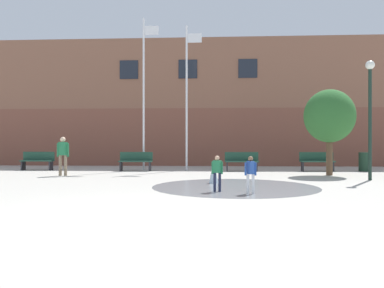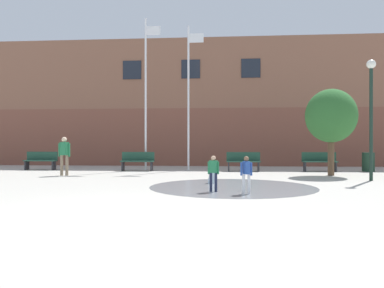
{
  "view_description": "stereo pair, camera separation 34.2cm",
  "coord_description": "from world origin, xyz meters",
  "px_view_note": "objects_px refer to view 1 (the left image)",
  "views": [
    {
      "loc": [
        1.43,
        -6.54,
        1.31
      ],
      "look_at": [
        0.64,
        8.13,
        1.3
      ],
      "focal_mm": 35.0,
      "sensor_mm": 36.0,
      "label": 1
    },
    {
      "loc": [
        1.77,
        -6.52,
        1.31
      ],
      "look_at": [
        0.64,
        8.13,
        1.3
      ],
      "focal_mm": 35.0,
      "sensor_mm": 36.0,
      "label": 2
    }
  ],
  "objects_px": {
    "park_bench_far_right": "(317,161)",
    "trash_can": "(365,162)",
    "child_running": "(217,171)",
    "street_tree_near_building": "(329,116)",
    "flagpole_left": "(144,89)",
    "park_bench_center": "(38,160)",
    "park_bench_under_right_flagpole": "(136,161)",
    "lamp_post_right_lane": "(370,103)",
    "child_with_pink_shirt": "(251,172)",
    "park_bench_near_trashcan": "(242,161)",
    "flagpole_right": "(187,93)",
    "adult_near_bench": "(63,153)"
  },
  "relations": [
    {
      "from": "park_bench_near_trashcan",
      "to": "flagpole_left",
      "type": "height_order",
      "value": "flagpole_left"
    },
    {
      "from": "park_bench_under_right_flagpole",
      "to": "lamp_post_right_lane",
      "type": "distance_m",
      "value": 10.45
    },
    {
      "from": "park_bench_under_right_flagpole",
      "to": "lamp_post_right_lane",
      "type": "height_order",
      "value": "lamp_post_right_lane"
    },
    {
      "from": "adult_near_bench",
      "to": "flagpole_right",
      "type": "bearing_deg",
      "value": -117.23
    },
    {
      "from": "child_running",
      "to": "flagpole_right",
      "type": "distance_m",
      "value": 9.01
    },
    {
      "from": "park_bench_under_right_flagpole",
      "to": "park_bench_near_trashcan",
      "type": "distance_m",
      "value": 5.09
    },
    {
      "from": "park_bench_center",
      "to": "street_tree_near_building",
      "type": "bearing_deg",
      "value": -9.59
    },
    {
      "from": "park_bench_far_right",
      "to": "trash_can",
      "type": "relative_size",
      "value": 1.78
    },
    {
      "from": "child_running",
      "to": "street_tree_near_building",
      "type": "bearing_deg",
      "value": -106.72
    },
    {
      "from": "park_bench_under_right_flagpole",
      "to": "street_tree_near_building",
      "type": "height_order",
      "value": "street_tree_near_building"
    },
    {
      "from": "park_bench_far_right",
      "to": "flagpole_left",
      "type": "xyz_separation_m",
      "value": [
        -8.37,
        0.44,
        3.56
      ]
    },
    {
      "from": "park_bench_far_right",
      "to": "lamp_post_right_lane",
      "type": "relative_size",
      "value": 0.37
    },
    {
      "from": "park_bench_far_right",
      "to": "child_running",
      "type": "xyz_separation_m",
      "value": [
        -4.85,
        -7.85,
        0.1
      ]
    },
    {
      "from": "flagpole_left",
      "to": "trash_can",
      "type": "bearing_deg",
      "value": -1.82
    },
    {
      "from": "child_with_pink_shirt",
      "to": "park_bench_center",
      "type": "bearing_deg",
      "value": -152.46
    },
    {
      "from": "child_running",
      "to": "park_bench_center",
      "type": "bearing_deg",
      "value": -18.38
    },
    {
      "from": "lamp_post_right_lane",
      "to": "flagpole_right",
      "type": "bearing_deg",
      "value": 145.28
    },
    {
      "from": "child_with_pink_shirt",
      "to": "trash_can",
      "type": "xyz_separation_m",
      "value": [
        6.25,
        8.34,
        -0.13
      ]
    },
    {
      "from": "child_with_pink_shirt",
      "to": "street_tree_near_building",
      "type": "bearing_deg",
      "value": 125.26
    },
    {
      "from": "park_bench_near_trashcan",
      "to": "lamp_post_right_lane",
      "type": "distance_m",
      "value": 6.38
    },
    {
      "from": "park_bench_center",
      "to": "adult_near_bench",
      "type": "bearing_deg",
      "value": -50.89
    },
    {
      "from": "flagpole_left",
      "to": "park_bench_far_right",
      "type": "bearing_deg",
      "value": -3.03
    },
    {
      "from": "park_bench_near_trashcan",
      "to": "flagpole_left",
      "type": "distance_m",
      "value": 6.01
    },
    {
      "from": "child_running",
      "to": "trash_can",
      "type": "relative_size",
      "value": 1.1
    },
    {
      "from": "park_bench_center",
      "to": "park_bench_far_right",
      "type": "relative_size",
      "value": 1.0
    },
    {
      "from": "lamp_post_right_lane",
      "to": "park_bench_under_right_flagpole",
      "type": "bearing_deg",
      "value": 156.3
    },
    {
      "from": "flagpole_left",
      "to": "street_tree_near_building",
      "type": "height_order",
      "value": "flagpole_left"
    },
    {
      "from": "lamp_post_right_lane",
      "to": "park_bench_center",
      "type": "bearing_deg",
      "value": 163.04
    },
    {
      "from": "park_bench_center",
      "to": "child_with_pink_shirt",
      "type": "xyz_separation_m",
      "value": [
        9.65,
        -8.27,
        0.1
      ]
    },
    {
      "from": "child_running",
      "to": "lamp_post_right_lane",
      "type": "xyz_separation_m",
      "value": [
        5.52,
        3.51,
        2.19
      ]
    },
    {
      "from": "park_bench_near_trashcan",
      "to": "flagpole_right",
      "type": "bearing_deg",
      "value": 167.0
    },
    {
      "from": "park_bench_center",
      "to": "trash_can",
      "type": "relative_size",
      "value": 1.78
    },
    {
      "from": "park_bench_far_right",
      "to": "flagpole_right",
      "type": "xyz_separation_m",
      "value": [
        -6.22,
        0.44,
        3.35
      ]
    },
    {
      "from": "lamp_post_right_lane",
      "to": "street_tree_near_building",
      "type": "bearing_deg",
      "value": 110.89
    },
    {
      "from": "adult_near_bench",
      "to": "street_tree_near_building",
      "type": "xyz_separation_m",
      "value": [
        10.95,
        0.87,
        1.51
      ]
    },
    {
      "from": "adult_near_bench",
      "to": "flagpole_left",
      "type": "xyz_separation_m",
      "value": [
        2.7,
        3.57,
        3.11
      ]
    },
    {
      "from": "park_bench_near_trashcan",
      "to": "flagpole_left",
      "type": "xyz_separation_m",
      "value": [
        -4.8,
        0.61,
        3.56
      ]
    },
    {
      "from": "child_running",
      "to": "street_tree_near_building",
      "type": "xyz_separation_m",
      "value": [
        4.73,
        5.59,
        1.87
      ]
    },
    {
      "from": "street_tree_near_building",
      "to": "park_bench_under_right_flagpole",
      "type": "bearing_deg",
      "value": 166.7
    },
    {
      "from": "adult_near_bench",
      "to": "trash_can",
      "type": "relative_size",
      "value": 1.77
    },
    {
      "from": "park_bench_under_right_flagpole",
      "to": "park_bench_far_right",
      "type": "xyz_separation_m",
      "value": [
        8.66,
        0.23,
        0.0
      ]
    },
    {
      "from": "lamp_post_right_lane",
      "to": "flagpole_left",
      "type": "bearing_deg",
      "value": 152.17
    },
    {
      "from": "park_bench_far_right",
      "to": "trash_can",
      "type": "bearing_deg",
      "value": 2.66
    },
    {
      "from": "park_bench_under_right_flagpole",
      "to": "flagpole_right",
      "type": "xyz_separation_m",
      "value": [
        2.44,
        0.68,
        3.35
      ]
    },
    {
      "from": "park_bench_near_trashcan",
      "to": "flagpole_right",
      "type": "xyz_separation_m",
      "value": [
        -2.64,
        0.61,
        3.35
      ]
    },
    {
      "from": "park_bench_center",
      "to": "child_running",
      "type": "bearing_deg",
      "value": -41.87
    },
    {
      "from": "park_bench_center",
      "to": "park_bench_far_right",
      "type": "xyz_separation_m",
      "value": [
        13.63,
        -0.03,
        0.0
      ]
    },
    {
      "from": "park_bench_near_trashcan",
      "to": "child_with_pink_shirt",
      "type": "height_order",
      "value": "child_with_pink_shirt"
    },
    {
      "from": "adult_near_bench",
      "to": "lamp_post_right_lane",
      "type": "relative_size",
      "value": 0.37
    },
    {
      "from": "park_bench_center",
      "to": "park_bench_far_right",
      "type": "height_order",
      "value": "same"
    }
  ]
}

